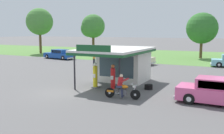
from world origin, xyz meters
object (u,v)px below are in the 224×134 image
at_px(featured_classic_sedan, 222,93).
at_px(spare_tire_stack, 149,87).
at_px(bystander_chatting_near_pumps, 98,64).
at_px(gas_pump_nearside, 95,76).
at_px(bystander_strolling_foreground, 94,58).
at_px(gas_pump_offside, 113,78).
at_px(motorcycle_with_rider, 122,88).
at_px(parked_car_back_row_centre, 136,59).
at_px(parked_car_back_row_far_left, 59,54).

distance_m(featured_classic_sedan, spare_tire_stack, 5.41).
bearing_deg(bystander_chatting_near_pumps, featured_classic_sedan, -29.30).
bearing_deg(spare_tire_stack, featured_classic_sedan, -19.53).
distance_m(gas_pump_nearside, bystander_strolling_foreground, 13.11).
distance_m(gas_pump_nearside, gas_pump_offside, 1.49).
height_order(gas_pump_nearside, motorcycle_with_rider, gas_pump_nearside).
height_order(gas_pump_nearside, spare_tire_stack, gas_pump_nearside).
bearing_deg(bystander_chatting_near_pumps, motorcycle_with_rider, -51.93).
distance_m(parked_car_back_row_centre, parked_car_back_row_far_left, 12.99).
xyz_separation_m(parked_car_back_row_far_left, bystander_strolling_foreground, (8.56, -3.89, 0.19)).
xyz_separation_m(parked_car_back_row_far_left, bystander_chatting_near_pumps, (11.86, -8.64, 0.23)).
distance_m(gas_pump_offside, featured_classic_sedan, 7.35).
bearing_deg(gas_pump_offside, bystander_chatting_near_pumps, 127.54).
bearing_deg(gas_pump_nearside, bystander_chatting_near_pumps, 118.27).
height_order(bystander_chatting_near_pumps, spare_tire_stack, bystander_chatting_near_pumps).
bearing_deg(gas_pump_nearside, spare_tire_stack, 19.86).
height_order(gas_pump_offside, motorcycle_with_rider, gas_pump_offside).
distance_m(parked_car_back_row_far_left, bystander_strolling_foreground, 9.40).
xyz_separation_m(featured_classic_sedan, spare_tire_stack, (-5.07, 1.80, -0.53)).
bearing_deg(motorcycle_with_rider, bystander_strolling_foreground, 126.92).
height_order(featured_classic_sedan, parked_car_back_row_far_left, featured_classic_sedan).
bearing_deg(parked_car_back_row_far_left, gas_pump_nearside, -44.56).
bearing_deg(spare_tire_stack, gas_pump_offside, -149.08).
bearing_deg(bystander_strolling_foreground, spare_tire_stack, -43.10).
distance_m(gas_pump_offside, bystander_strolling_foreground, 13.94).
bearing_deg(bystander_chatting_near_pumps, parked_car_back_row_far_left, 143.93).
xyz_separation_m(parked_car_back_row_centre, bystander_chatting_near_pumps, (-1.11, -8.15, 0.19)).
bearing_deg(motorcycle_with_rider, gas_pump_nearside, 148.45).
bearing_deg(gas_pump_nearside, motorcycle_with_rider, -31.55).
bearing_deg(gas_pump_offside, featured_classic_sedan, -3.45).
bearing_deg(gas_pump_nearside, parked_car_back_row_far_left, 135.44).
bearing_deg(motorcycle_with_rider, parked_car_back_row_far_left, 137.29).
bearing_deg(gas_pump_offside, motorcycle_with_rider, -50.17).
distance_m(gas_pump_offside, parked_car_back_row_far_left, 22.61).
distance_m(motorcycle_with_rider, parked_car_back_row_far_left, 25.03).
distance_m(gas_pump_offside, bystander_chatting_near_pumps, 8.15).
bearing_deg(parked_car_back_row_far_left, featured_classic_sedan, -32.75).
relative_size(gas_pump_offside, featured_classic_sedan, 0.35).
bearing_deg(parked_car_back_row_centre, bystander_strolling_foreground, -142.46).
relative_size(gas_pump_nearside, spare_tire_stack, 3.23).
xyz_separation_m(featured_classic_sedan, parked_car_back_row_far_left, (-24.17, 15.54, -0.03)).
bearing_deg(spare_tire_stack, parked_car_back_row_far_left, 144.25).
bearing_deg(spare_tire_stack, bystander_chatting_near_pumps, 144.78).
relative_size(featured_classic_sedan, parked_car_back_row_centre, 1.06).
xyz_separation_m(gas_pump_nearside, motorcycle_with_rider, (3.05, -1.88, -0.23)).
height_order(motorcycle_with_rider, bystander_strolling_foreground, bystander_strolling_foreground).
bearing_deg(parked_car_back_row_centre, spare_tire_stack, -65.23).
xyz_separation_m(parked_car_back_row_centre, parked_car_back_row_far_left, (-12.98, 0.49, -0.04)).
bearing_deg(bystander_strolling_foreground, motorcycle_with_rider, -53.08).
height_order(motorcycle_with_rider, parked_car_back_row_far_left, motorcycle_with_rider).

